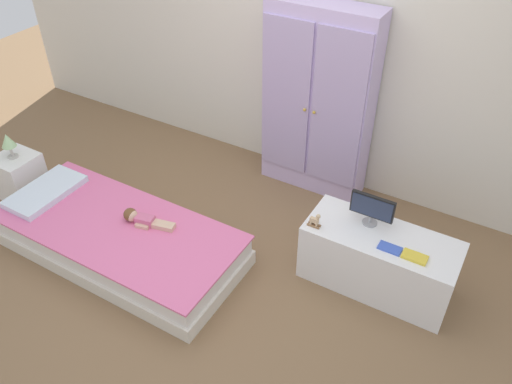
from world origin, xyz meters
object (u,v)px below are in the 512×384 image
(rocking_horse_toy, at_px, (315,221))
(book_blue, at_px, (390,248))
(doll, at_px, (139,218))
(bed, at_px, (119,239))
(tv_monitor, at_px, (372,208))
(wardrobe, at_px, (318,103))
(nightstand, at_px, (20,176))
(table_lamp, at_px, (8,142))
(book_yellow, at_px, (415,257))
(tv_stand, at_px, (378,260))

(rocking_horse_toy, distance_m, book_blue, 0.50)
(doll, bearing_deg, book_blue, 14.85)
(bed, xyz_separation_m, tv_monitor, (1.60, 0.72, 0.45))
(wardrobe, relative_size, book_blue, 10.68)
(doll, xyz_separation_m, tv_monitor, (1.47, 0.61, 0.28))
(rocking_horse_toy, bearing_deg, wardrobe, 115.10)
(nightstand, height_order, table_lamp, table_lamp)
(table_lamp, distance_m, book_yellow, 3.15)
(doll, distance_m, nightstand, 1.29)
(rocking_horse_toy, bearing_deg, doll, -161.22)
(wardrobe, relative_size, book_yellow, 10.08)
(nightstand, relative_size, book_yellow, 2.51)
(doll, relative_size, book_yellow, 2.55)
(table_lamp, bearing_deg, tv_monitor, 12.42)
(bed, height_order, tv_monitor, tv_monitor)
(doll, bearing_deg, wardrobe, 62.61)
(wardrobe, xyz_separation_m, rocking_horse_toy, (0.46, -0.98, -0.28))
(bed, height_order, tv_stand, tv_stand)
(wardrobe, height_order, book_blue, wardrobe)
(nightstand, bearing_deg, book_blue, 8.52)
(bed, relative_size, tv_stand, 1.83)
(tv_monitor, xyz_separation_m, book_blue, (0.19, -0.17, -0.13))
(nightstand, distance_m, tv_monitor, 2.86)
(nightstand, xyz_separation_m, book_blue, (2.96, 0.44, 0.26))
(nightstand, bearing_deg, tv_stand, 10.56)
(tv_monitor, height_order, book_blue, tv_monitor)
(book_blue, height_order, book_yellow, book_yellow)
(table_lamp, bearing_deg, bed, -5.38)
(tv_monitor, bearing_deg, bed, -155.77)
(tv_monitor, xyz_separation_m, rocking_horse_toy, (-0.30, -0.21, -0.08))
(tv_monitor, height_order, book_yellow, tv_monitor)
(bed, distance_m, book_blue, 1.90)
(table_lamp, height_order, wardrobe, wardrobe)
(bed, bearing_deg, nightstand, 174.62)
(rocking_horse_toy, height_order, book_yellow, rocking_horse_toy)
(book_yellow, bearing_deg, tv_monitor, 154.79)
(wardrobe, distance_m, rocking_horse_toy, 1.12)
(tv_stand, xyz_separation_m, tv_monitor, (-0.12, 0.07, 0.35))
(wardrobe, xyz_separation_m, book_blue, (0.95, -0.94, -0.32))
(tv_monitor, bearing_deg, wardrobe, 134.44)
(doll, relative_size, tv_stand, 0.39)
(wardrobe, bearing_deg, doll, -117.39)
(bed, xyz_separation_m, table_lamp, (-1.17, 0.11, 0.40))
(table_lamp, bearing_deg, book_yellow, 8.10)
(tv_stand, bearing_deg, nightstand, -169.44)
(nightstand, bearing_deg, doll, 0.05)
(table_lamp, bearing_deg, tv_stand, 10.56)
(tv_stand, bearing_deg, bed, -159.33)
(nightstand, xyz_separation_m, tv_monitor, (2.76, 0.61, 0.38))
(nightstand, bearing_deg, tv_monitor, 12.42)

